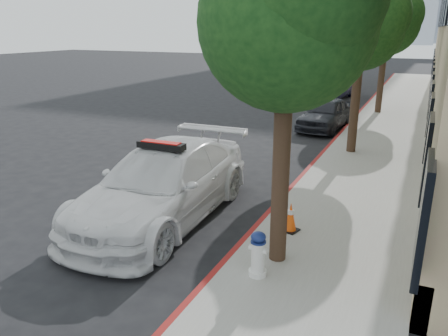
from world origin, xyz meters
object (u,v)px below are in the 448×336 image
at_px(parked_car_far, 333,86).
at_px(traffic_cone, 291,217).
at_px(police_car, 163,184).
at_px(fire_hydrant, 258,254).
at_px(parked_car_mid, 326,114).

relative_size(parked_car_far, traffic_cone, 7.42).
xyz_separation_m(police_car, fire_hydrant, (2.90, -1.64, -0.29)).
height_order(police_car, parked_car_far, police_car).
relative_size(police_car, parked_car_far, 1.26).
bearing_deg(parked_car_mid, traffic_cone, -76.19).
distance_m(police_car, traffic_cone, 2.94).
distance_m(parked_car_mid, traffic_cone, 10.63).
bearing_deg(police_car, parked_car_mid, 81.43).
bearing_deg(parked_car_mid, police_car, -91.76).
bearing_deg(police_car, traffic_cone, 3.39).
bearing_deg(police_car, fire_hydrant, -31.01).
height_order(parked_car_mid, parked_car_far, parked_car_far).
xyz_separation_m(parked_car_mid, parked_car_far, (-1.42, 8.63, 0.09)).
relative_size(police_car, fire_hydrant, 7.14).
bearing_deg(parked_car_mid, fire_hydrant, -77.52).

